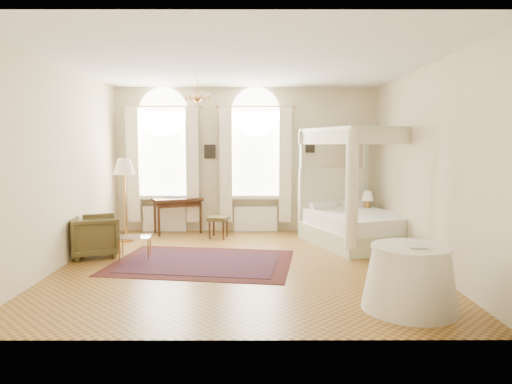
# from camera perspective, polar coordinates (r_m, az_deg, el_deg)

# --- Properties ---
(ground) EXTENTS (6.00, 6.00, 0.00)m
(ground) POSITION_cam_1_polar(r_m,az_deg,el_deg) (7.79, -1.52, -9.00)
(ground) COLOR olive
(ground) RESTS_ON ground
(room_walls) EXTENTS (6.00, 6.00, 6.00)m
(room_walls) POSITION_cam_1_polar(r_m,az_deg,el_deg) (7.53, -1.57, 5.72)
(room_walls) COLOR beige
(room_walls) RESTS_ON ground
(window_left) EXTENTS (1.62, 0.27, 3.29)m
(window_left) POSITION_cam_1_polar(r_m,az_deg,el_deg) (10.62, -11.47, 3.03)
(window_left) COLOR white
(window_left) RESTS_ON room_walls
(window_right) EXTENTS (1.62, 0.27, 3.29)m
(window_right) POSITION_cam_1_polar(r_m,az_deg,el_deg) (10.41, -0.05, 3.09)
(window_right) COLOR white
(window_right) RESTS_ON room_walls
(chandelier) EXTENTS (0.51, 0.45, 0.50)m
(chandelier) POSITION_cam_1_polar(r_m,az_deg,el_deg) (8.84, -7.35, 11.73)
(chandelier) COLOR #AE793A
(chandelier) RESTS_ON room_walls
(wall_pictures) EXTENTS (2.54, 0.03, 0.39)m
(wall_pictures) POSITION_cam_1_polar(r_m,az_deg,el_deg) (10.49, -0.67, 5.31)
(wall_pictures) COLOR black
(wall_pictures) RESTS_ON room_walls
(canopy_bed) EXTENTS (2.36, 2.60, 2.33)m
(canopy_bed) POSITION_cam_1_polar(r_m,az_deg,el_deg) (9.41, 12.74, -3.24)
(canopy_bed) COLOR #B9C19D
(canopy_bed) RESTS_ON ground
(nightstand) EXTENTS (0.49, 0.46, 0.62)m
(nightstand) POSITION_cam_1_polar(r_m,az_deg,el_deg) (10.30, 14.03, -3.71)
(nightstand) COLOR #3C1D10
(nightstand) RESTS_ON ground
(nightstand_lamp) EXTENTS (0.26, 0.26, 0.38)m
(nightstand_lamp) POSITION_cam_1_polar(r_m,az_deg,el_deg) (10.18, 13.77, -0.60)
(nightstand_lamp) COLOR #AE793A
(nightstand_lamp) RESTS_ON nightstand
(writing_desk) EXTENTS (1.21, 0.94, 0.81)m
(writing_desk) POSITION_cam_1_polar(r_m,az_deg,el_deg) (10.46, -9.79, -1.38)
(writing_desk) COLOR #3C1D10
(writing_desk) RESTS_ON ground
(laptop) EXTENTS (0.34, 0.25, 0.02)m
(laptop) POSITION_cam_1_polar(r_m,az_deg,el_deg) (10.51, -10.25, -0.65)
(laptop) COLOR black
(laptop) RESTS_ON writing_desk
(stool) EXTENTS (0.48, 0.48, 0.46)m
(stool) POSITION_cam_1_polar(r_m,az_deg,el_deg) (9.87, -4.73, -3.53)
(stool) COLOR #4A441F
(stool) RESTS_ON ground
(armchair) EXTENTS (1.07, 1.06, 0.75)m
(armchair) POSITION_cam_1_polar(r_m,az_deg,el_deg) (8.73, -19.52, -5.20)
(armchair) COLOR #443C1D
(armchair) RESTS_ON ground
(coffee_table) EXTENTS (0.61, 0.46, 0.39)m
(coffee_table) POSITION_cam_1_polar(r_m,az_deg,el_deg) (8.42, -14.90, -5.60)
(coffee_table) COLOR silver
(coffee_table) RESTS_ON ground
(floor_lamp) EXTENTS (0.44, 0.44, 1.72)m
(floor_lamp) POSITION_cam_1_polar(r_m,az_deg,el_deg) (9.77, -16.15, 2.54)
(floor_lamp) COLOR #AE793A
(floor_lamp) RESTS_ON ground
(oriental_rug) EXTENTS (3.28, 2.56, 0.01)m
(oriental_rug) POSITION_cam_1_polar(r_m,az_deg,el_deg) (7.94, -6.73, -8.70)
(oriental_rug) COLOR #42110F
(oriental_rug) RESTS_ON ground
(side_table) EXTENTS (1.16, 1.16, 0.79)m
(side_table) POSITION_cam_1_polar(r_m,az_deg,el_deg) (5.97, 18.67, -10.16)
(side_table) COLOR beige
(side_table) RESTS_ON ground
(book) EXTENTS (0.23, 0.29, 0.03)m
(book) POSITION_cam_1_polar(r_m,az_deg,el_deg) (5.80, 18.39, -6.39)
(book) COLOR black
(book) RESTS_ON side_table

